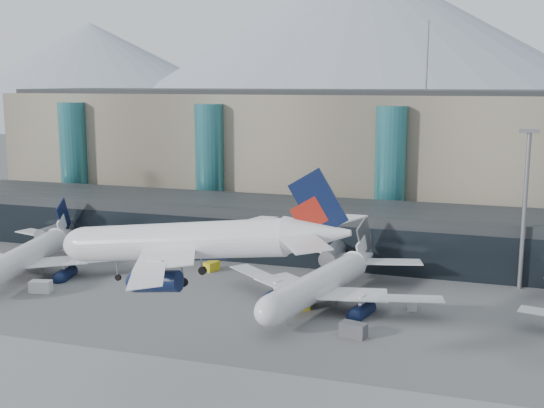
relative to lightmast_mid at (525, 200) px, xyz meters
The scene contains 15 objects.
ground 58.41m from the lightmast_mid, 122.01° to the right, with size 900.00×900.00×0.00m, color #515154.
concourse 32.94m from the lightmast_mid, 162.04° to the left, with size 170.00×27.00×10.00m.
terminal_main 69.21m from the lightmast_mid, 142.63° to the left, with size 130.00×30.00×31.00m.
teal_towers 51.97m from the lightmast_mid, 149.97° to the left, with size 116.40×19.40×46.00m.
mountain_ridge 333.77m from the lightmast_mid, 92.42° to the left, with size 910.00×400.00×110.00m.
lightmast_mid is the anchor object (origin of this frame).
hero_jet 59.98m from the lightmast_mid, 122.58° to the right, with size 32.49×33.62×10.82m.
jet_parked_left 82.77m from the lightmast_mid, 169.13° to the right, with size 36.90×37.69×12.14m.
jet_parked_mid 33.33m from the lightmast_mid, 150.85° to the right, with size 36.70×37.72×12.13m.
veh_a 77.66m from the lightmast_mid, 160.43° to the right, with size 3.30×1.86×1.86m, color silver.
veh_b 53.38m from the lightmast_mid, behind, with size 2.76×1.70×1.59m, color gold.
veh_c 38.51m from the lightmast_mid, 126.17° to the right, with size 3.42×1.81×1.90m, color #49494E.
veh_f 91.03m from the lightmast_mid, behind, with size 2.89×1.53×1.62m, color #49494E.
veh_g 25.81m from the lightmast_mid, 134.22° to the right, with size 2.35×1.37×1.37m, color silver.
veh_h 40.44m from the lightmast_mid, 145.96° to the right, with size 4.33×2.28×2.39m, color gold.
Camera 1 is at (24.74, -64.70, 32.90)m, focal length 45.00 mm.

